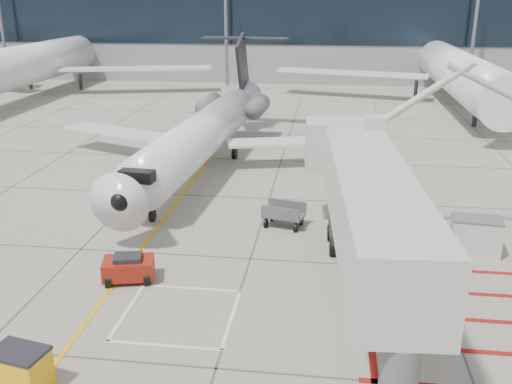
# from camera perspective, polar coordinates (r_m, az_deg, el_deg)

# --- Properties ---
(ground_plane) EXTENTS (260.00, 260.00, 0.00)m
(ground_plane) POSITION_cam_1_polar(r_m,az_deg,el_deg) (22.35, -2.01, -11.17)
(ground_plane) COLOR gray
(ground_plane) RESTS_ON ground
(regional_jet) EXTENTS (26.23, 32.08, 7.99)m
(regional_jet) POSITION_cam_1_polar(r_m,az_deg,el_deg) (35.70, -6.51, 7.33)
(regional_jet) COLOR white
(regional_jet) RESTS_ON ground_plane
(jet_bridge) EXTENTS (9.75, 18.57, 7.21)m
(jet_bridge) POSITION_cam_1_polar(r_m,az_deg,el_deg) (20.65, 11.58, -3.07)
(jet_bridge) COLOR beige
(jet_bridge) RESTS_ON ground_plane
(pushback_tug) EXTENTS (2.30, 1.73, 1.20)m
(pushback_tug) POSITION_cam_1_polar(r_m,az_deg,el_deg) (24.35, -12.64, -7.35)
(pushback_tug) COLOR maroon
(pushback_tug) RESTS_ON ground_plane
(spill_bin) EXTENTS (1.76, 1.35, 1.37)m
(spill_bin) POSITION_cam_1_polar(r_m,az_deg,el_deg) (19.18, -22.46, -16.09)
(spill_bin) COLOR #F6AF0D
(spill_bin) RESTS_ON ground_plane
(baggage_cart) EXTENTS (2.26, 1.71, 1.28)m
(baggage_cart) POSITION_cam_1_polar(r_m,az_deg,el_deg) (29.09, 2.79, -2.27)
(baggage_cart) COLOR #515054
(baggage_cart) RESTS_ON ground_plane
(ground_power_unit) EXTENTS (2.28, 1.48, 1.71)m
(ground_power_unit) POSITION_cam_1_polar(r_m,az_deg,el_deg) (27.89, 21.09, -4.11)
(ground_power_unit) COLOR silver
(ground_power_unit) RESTS_ON ground_plane
(cone_nose) EXTENTS (0.37, 0.37, 0.51)m
(cone_nose) POSITION_cam_1_polar(r_m,az_deg,el_deg) (26.39, -11.43, -5.91)
(cone_nose) COLOR #E0460B
(cone_nose) RESTS_ON ground_plane
(cone_side) EXTENTS (0.31, 0.31, 0.43)m
(cone_side) POSITION_cam_1_polar(r_m,az_deg,el_deg) (27.81, 7.84, -4.44)
(cone_side) COLOR #EC430C
(cone_side) RESTS_ON ground_plane
(terminal_building) EXTENTS (180.00, 28.00, 14.00)m
(terminal_building) POSITION_cam_1_polar(r_m,az_deg,el_deg) (89.35, 12.20, 16.13)
(terminal_building) COLOR gray
(terminal_building) RESTS_ON ground_plane
(terminal_glass_band) EXTENTS (180.00, 0.10, 6.00)m
(terminal_glass_band) POSITION_cam_1_polar(r_m,az_deg,el_deg) (75.32, 13.06, 16.31)
(terminal_glass_band) COLOR black
(terminal_glass_band) RESTS_ON ground_plane
(bg_aircraft_b) EXTENTS (39.33, 43.70, 13.11)m
(bg_aircraft_b) POSITION_cam_1_polar(r_m,az_deg,el_deg) (73.38, -20.69, 14.40)
(bg_aircraft_b) COLOR silver
(bg_aircraft_b) RESTS_ON ground_plane
(bg_aircraft_c) EXTENTS (38.27, 42.52, 12.76)m
(bg_aircraft_c) POSITION_cam_1_polar(r_m,az_deg,el_deg) (66.45, 19.18, 14.02)
(bg_aircraft_c) COLOR silver
(bg_aircraft_c) RESTS_ON ground_plane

